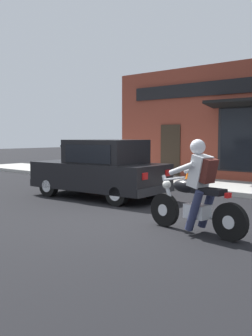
# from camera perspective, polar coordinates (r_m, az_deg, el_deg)

# --- Properties ---
(ground_plane) EXTENTS (80.00, 80.00, 0.00)m
(ground_plane) POSITION_cam_1_polar(r_m,az_deg,el_deg) (7.87, 1.10, -7.59)
(ground_plane) COLOR black
(sidewalk_curb) EXTENTS (2.60, 22.00, 0.14)m
(sidewalk_curb) POSITION_cam_1_polar(r_m,az_deg,el_deg) (13.87, 6.16, -1.96)
(sidewalk_curb) COLOR #ADAAA3
(sidewalk_curb) RESTS_ON ground
(storefront_building) EXTENTS (1.25, 11.33, 4.20)m
(storefront_building) POSITION_cam_1_polar(r_m,az_deg,el_deg) (13.96, 17.84, 6.26)
(storefront_building) COLOR brown
(storefront_building) RESTS_ON ground
(motorcycle_with_rider) EXTENTS (0.61, 2.02, 1.62)m
(motorcycle_with_rider) POSITION_cam_1_polar(r_m,az_deg,el_deg) (6.83, 10.16, -3.79)
(motorcycle_with_rider) COLOR black
(motorcycle_with_rider) RESTS_ON ground
(car_hatchback) EXTENTS (1.93, 3.90, 1.57)m
(car_hatchback) POSITION_cam_1_polar(r_m,az_deg,el_deg) (10.60, -3.71, -0.23)
(car_hatchback) COLOR black
(car_hatchback) RESTS_ON ground
(traffic_cone) EXTENTS (0.36, 0.36, 0.60)m
(traffic_cone) POSITION_cam_1_polar(r_m,az_deg,el_deg) (13.49, 9.15, -0.64)
(traffic_cone) COLOR black
(traffic_cone) RESTS_ON sidewalk_curb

